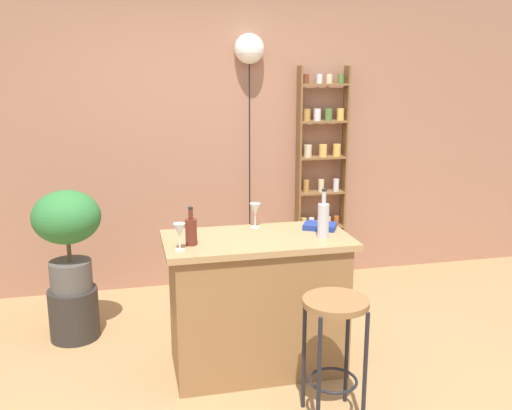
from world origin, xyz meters
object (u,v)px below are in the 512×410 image
at_px(bottle_vinegar, 191,231).
at_px(wine_glass_center, 255,210).
at_px(pendant_globe_light, 249,51).
at_px(potted_plant, 67,229).
at_px(cookbook, 320,226).
at_px(plant_stool, 74,313).
at_px(wine_glass_left, 179,231).
at_px(bar_stool, 335,330).
at_px(bottle_spirits_clear, 323,219).
at_px(spice_shelf, 321,172).

distance_m(bottle_vinegar, wine_glass_center, 0.55).
bearing_deg(bottle_vinegar, pendant_globe_light, 66.12).
xyz_separation_m(potted_plant, wine_glass_center, (1.25, -0.48, 0.18)).
height_order(wine_glass_center, cookbook, wine_glass_center).
height_order(plant_stool, pendant_globe_light, pendant_globe_light).
bearing_deg(bottle_vinegar, wine_glass_left, -129.82).
bearing_deg(wine_glass_center, potted_plant, 158.93).
height_order(potted_plant, wine_glass_left, potted_plant).
bearing_deg(bottle_vinegar, wine_glass_center, 32.32).
height_order(plant_stool, wine_glass_left, wine_glass_left).
xyz_separation_m(bar_stool, plant_stool, (-1.50, 1.36, -0.35)).
distance_m(bottle_vinegar, pendant_globe_light, 2.06).
xyz_separation_m(wine_glass_left, wine_glass_center, (0.54, 0.39, 0.00)).
bearing_deg(bar_stool, plant_stool, 137.79).
bearing_deg(bottle_spirits_clear, pendant_globe_light, 94.11).
distance_m(spice_shelf, cookbook, 1.51).
distance_m(wine_glass_left, wine_glass_center, 0.66).
bearing_deg(bar_stool, spice_shelf, 72.88).
relative_size(wine_glass_center, cookbook, 0.78).
bearing_deg(plant_stool, wine_glass_center, -21.07).
height_order(bar_stool, potted_plant, potted_plant).
xyz_separation_m(spice_shelf, bottle_spirits_clear, (-0.55, -1.61, 0.01)).
height_order(cookbook, pendant_globe_light, pendant_globe_light).
relative_size(bar_stool, spice_shelf, 0.37).
relative_size(plant_stool, potted_plant, 0.51).
xyz_separation_m(bar_stool, cookbook, (0.16, 0.75, 0.38)).
height_order(spice_shelf, cookbook, spice_shelf).
xyz_separation_m(plant_stool, wine_glass_left, (0.71, -0.87, 0.83)).
distance_m(wine_glass_center, cookbook, 0.44).
xyz_separation_m(bar_stool, bottle_spirits_clear, (0.12, 0.56, 0.47)).
xyz_separation_m(bar_stool, pendant_globe_light, (0.00, 2.19, 1.53)).
bearing_deg(pendant_globe_light, wine_glass_left, -114.91).
distance_m(wine_glass_left, pendant_globe_light, 2.15).
bearing_deg(pendant_globe_light, wine_glass_center, -100.74).
distance_m(spice_shelf, plant_stool, 2.45).
bearing_deg(pendant_globe_light, spice_shelf, -2.04).
bearing_deg(potted_plant, bottle_vinegar, -44.44).
height_order(wine_glass_center, pendant_globe_light, pendant_globe_light).
xyz_separation_m(wine_glass_center, cookbook, (0.41, -0.13, -0.10)).
distance_m(bottle_spirits_clear, pendant_globe_light, 1.95).
xyz_separation_m(bottle_vinegar, cookbook, (0.87, 0.16, -0.07)).
height_order(bottle_spirits_clear, pendant_globe_light, pendant_globe_light).
distance_m(spice_shelf, potted_plant, 2.32).
bearing_deg(pendant_globe_light, potted_plant, -151.00).
xyz_separation_m(plant_stool, pendant_globe_light, (1.50, 0.83, 1.89)).
relative_size(bottle_spirits_clear, wine_glass_center, 1.89).
relative_size(spice_shelf, wine_glass_center, 11.90).
xyz_separation_m(potted_plant, pendant_globe_light, (1.50, 0.83, 1.24)).
distance_m(plant_stool, pendant_globe_light, 2.55).
xyz_separation_m(plant_stool, bottle_spirits_clear, (1.62, -0.80, 0.83)).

